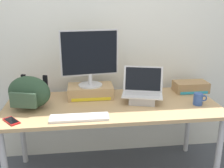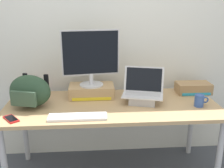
{
  "view_description": "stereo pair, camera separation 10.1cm",
  "coord_description": "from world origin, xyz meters",
  "views": [
    {
      "loc": [
        -0.25,
        -2.07,
        1.56
      ],
      "look_at": [
        0.0,
        0.0,
        0.9
      ],
      "focal_mm": 41.71,
      "sensor_mm": 36.0,
      "label": 1
    },
    {
      "loc": [
        -0.15,
        -2.08,
        1.56
      ],
      "look_at": [
        0.0,
        0.0,
        0.9
      ],
      "focal_mm": 41.71,
      "sensor_mm": 36.0,
      "label": 2
    }
  ],
  "objects": [
    {
      "name": "desktop_monitor",
      "position": [
        -0.17,
        0.2,
        1.09
      ],
      "size": [
        0.51,
        0.22,
        0.5
      ],
      "rotation": [
        0.0,
        0.0,
        0.13
      ],
      "color": "silver",
      "rests_on": "toner_box_yellow"
    },
    {
      "name": "coffee_mug",
      "position": [
        0.73,
        -0.11,
        0.77
      ],
      "size": [
        0.12,
        0.08,
        0.1
      ],
      "color": "#2D4C93",
      "rests_on": "desk"
    },
    {
      "name": "back_wall",
      "position": [
        0.0,
        0.48,
        1.3
      ],
      "size": [
        7.0,
        0.1,
        2.6
      ],
      "primitive_type": "cube",
      "color": "silver",
      "rests_on": "ground"
    },
    {
      "name": "messenger_backpack",
      "position": [
        -0.68,
        -0.0,
        0.85
      ],
      "size": [
        0.39,
        0.3,
        0.27
      ],
      "rotation": [
        0.0,
        0.0,
        -0.26
      ],
      "color": "#28422D",
      "rests_on": "desk"
    },
    {
      "name": "toner_box_yellow",
      "position": [
        -0.18,
        0.2,
        0.77
      ],
      "size": [
        0.41,
        0.24,
        0.11
      ],
      "color": "tan",
      "rests_on": "desk"
    },
    {
      "name": "plush_toy",
      "position": [
        -0.63,
        0.3,
        0.77
      ],
      "size": [
        0.1,
        0.1,
        0.1
      ],
      "color": "#CC7099",
      "rests_on": "desk"
    },
    {
      "name": "external_keyboard",
      "position": [
        -0.28,
        -0.27,
        0.73
      ],
      "size": [
        0.44,
        0.12,
        0.02
      ],
      "rotation": [
        0.0,
        0.0,
        -0.0
      ],
      "color": "white",
      "rests_on": "desk"
    },
    {
      "name": "desk",
      "position": [
        0.0,
        0.0,
        0.65
      ],
      "size": [
        1.82,
        0.75,
        0.72
      ],
      "color": "tan",
      "rests_on": "ground"
    },
    {
      "name": "open_laptop",
      "position": [
        0.27,
        0.02,
        0.78
      ],
      "size": [
        0.39,
        0.31,
        0.3
      ],
      "rotation": [
        0.0,
        0.0,
        -0.26
      ],
      "color": "#ADADB2",
      "rests_on": "desk"
    },
    {
      "name": "toner_box_cyan",
      "position": [
        0.8,
        0.23,
        0.77
      ],
      "size": [
        0.32,
        0.18,
        0.1
      ],
      "color": "#9E7A51",
      "rests_on": "desk"
    },
    {
      "name": "cell_phone",
      "position": [
        -0.78,
        -0.26,
        0.72
      ],
      "size": [
        0.15,
        0.17,
        0.01
      ],
      "rotation": [
        0.0,
        0.0,
        0.66
      ],
      "color": "red",
      "rests_on": "desk"
    }
  ]
}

